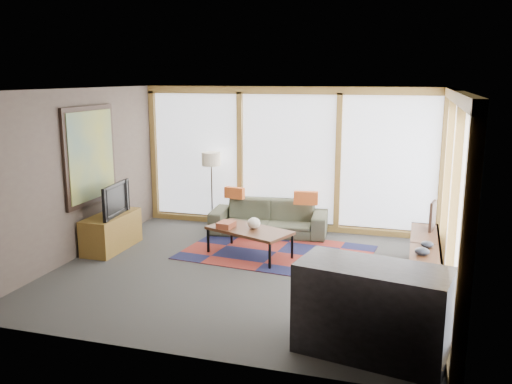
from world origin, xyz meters
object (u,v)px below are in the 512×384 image
(coffee_table, at_px, (249,242))
(bar_counter, at_px, (372,310))
(bookshelf, at_px, (424,263))
(tv_console, at_px, (112,232))
(television, at_px, (111,200))
(sofa, at_px, (269,218))
(floor_lamp, at_px, (212,190))

(coffee_table, bearing_deg, bar_counter, -51.08)
(bookshelf, relative_size, tv_console, 1.90)
(tv_console, height_order, television, television)
(coffee_table, bearing_deg, sofa, 91.27)
(coffee_table, distance_m, tv_console, 2.29)
(coffee_table, xyz_separation_m, television, (-2.22, -0.35, 0.62))
(bar_counter, bearing_deg, tv_console, 163.34)
(floor_lamp, relative_size, coffee_table, 1.08)
(television, bearing_deg, tv_console, 41.87)
(tv_console, height_order, bar_counter, bar_counter)
(coffee_table, height_order, bar_counter, bar_counter)
(television, height_order, bar_counter, television)
(bookshelf, height_order, television, television)
(bookshelf, bearing_deg, sofa, 148.27)
(sofa, distance_m, tv_console, 2.73)
(sofa, xyz_separation_m, floor_lamp, (-1.15, 0.16, 0.41))
(bar_counter, bearing_deg, television, 163.54)
(coffee_table, relative_size, tv_console, 1.13)
(sofa, height_order, television, television)
(sofa, relative_size, coffee_table, 1.57)
(tv_console, relative_size, bar_counter, 0.78)
(floor_lamp, bearing_deg, coffee_table, -50.47)
(coffee_table, relative_size, bookshelf, 0.60)
(television, distance_m, bar_counter, 4.88)
(floor_lamp, distance_m, bar_counter, 5.18)
(bookshelf, bearing_deg, coffee_table, 171.86)
(sofa, height_order, bar_counter, bar_counter)
(floor_lamp, xyz_separation_m, bar_counter, (3.27, -4.02, -0.23))
(coffee_table, bearing_deg, floor_lamp, 129.53)
(floor_lamp, bearing_deg, television, -120.47)
(sofa, bearing_deg, bookshelf, -37.15)
(coffee_table, distance_m, television, 2.33)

